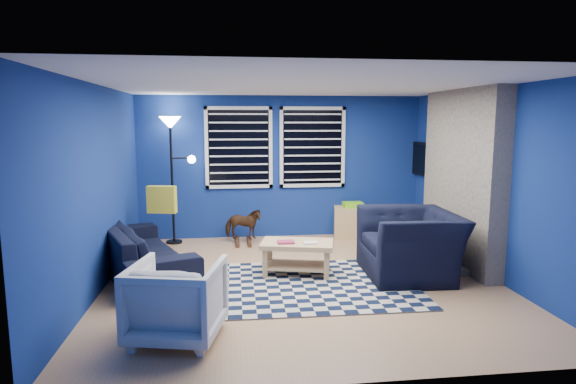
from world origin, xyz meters
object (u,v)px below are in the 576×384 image
object	(u,v)px
tv	(425,160)
cabinet	(352,222)
armchair_big	(410,244)
floor_lamp	(172,140)
rocking_horse	(243,224)
armchair_bent	(177,300)
coffee_table	(297,251)
sofa	(143,250)

from	to	relation	value
tv	cabinet	world-z (taller)	tv
tv	armchair_big	xyz separation A→B (m)	(-0.99, -1.95, -0.97)
cabinet	floor_lamp	world-z (taller)	floor_lamp
rocking_horse	floor_lamp	distance (m)	1.83
armchair_big	armchair_bent	distance (m)	3.29
rocking_horse	coffee_table	world-z (taller)	rocking_horse
cabinet	floor_lamp	bearing A→B (deg)	-168.82
floor_lamp	coffee_table	bearing A→B (deg)	-47.12
cabinet	floor_lamp	xyz separation A→B (m)	(-3.10, -0.04, 1.47)
tv	armchair_big	bearing A→B (deg)	-116.86
tv	floor_lamp	xyz separation A→B (m)	(-4.30, 0.21, 0.35)
cabinet	armchair_bent	bearing A→B (deg)	-115.00
rocking_horse	tv	bearing A→B (deg)	-80.62
armchair_big	cabinet	world-z (taller)	armchair_big
sofa	armchair_bent	distance (m)	2.16
sofa	cabinet	bearing A→B (deg)	-86.15
armchair_bent	rocking_horse	distance (m)	3.63
sofa	armchair_big	size ratio (longest dim) A/B	1.72
armchair_big	coffee_table	world-z (taller)	armchair_big
tv	floor_lamp	distance (m)	4.32
floor_lamp	armchair_big	bearing A→B (deg)	-33.18
sofa	coffee_table	size ratio (longest dim) A/B	2.18
tv	sofa	distance (m)	4.89
tv	coffee_table	xyz separation A→B (m)	(-2.48, -1.74, -1.07)
sofa	armchair_bent	xyz separation A→B (m)	(0.66, -2.05, 0.04)
tv	cabinet	size ratio (longest dim) A/B	1.39
armchair_bent	cabinet	xyz separation A→B (m)	(2.68, 3.76, -0.10)
sofa	floor_lamp	world-z (taller)	floor_lamp
tv	sofa	bearing A→B (deg)	-162.23
armchair_bent	rocking_horse	bearing A→B (deg)	-88.94
tv	armchair_bent	size ratio (longest dim) A/B	1.20
armchair_big	coffee_table	bearing A→B (deg)	-95.92
armchair_big	coffee_table	distance (m)	1.51
tv	rocking_horse	bearing A→B (deg)	179.26
armchair_big	floor_lamp	world-z (taller)	floor_lamp
cabinet	rocking_horse	bearing A→B (deg)	-163.36
sofa	coffee_table	distance (m)	2.08
floor_lamp	rocking_horse	bearing A→B (deg)	-8.64
sofa	armchair_big	bearing A→B (deg)	-121.06
armchair_big	cabinet	xyz separation A→B (m)	(-0.21, 2.20, -0.15)
tv	armchair_bent	bearing A→B (deg)	-137.89
cabinet	floor_lamp	distance (m)	3.43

